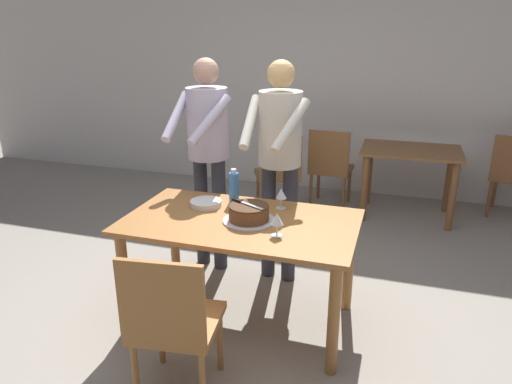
{
  "coord_description": "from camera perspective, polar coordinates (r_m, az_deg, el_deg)",
  "views": [
    {
      "loc": [
        0.95,
        -2.67,
        1.94
      ],
      "look_at": [
        0.06,
        0.14,
        0.9
      ],
      "focal_mm": 33.16,
      "sensor_mm": 36.0,
      "label": 1
    }
  ],
  "objects": [
    {
      "name": "wine_glass_far",
      "position": [
        2.81,
        2.55,
        -3.37
      ],
      "size": [
        0.08,
        0.08,
        0.14
      ],
      "color": "silver",
      "rests_on": "main_dining_table"
    },
    {
      "name": "water_bottle",
      "position": [
        3.33,
        -2.69,
        0.56
      ],
      "size": [
        0.07,
        0.07,
        0.25
      ],
      "color": "#387AC6",
      "rests_on": "main_dining_table"
    },
    {
      "name": "main_dining_table",
      "position": [
        3.12,
        -1.85,
        -5.32
      ],
      "size": [
        1.51,
        0.86,
        0.75
      ],
      "color": "#9E6633",
      "rests_on": "ground_plane"
    },
    {
      "name": "background_chair_0",
      "position": [
        5.26,
        8.94,
        3.18
      ],
      "size": [
        0.46,
        0.46,
        0.9
      ],
      "color": "brown",
      "rests_on": "ground_plane"
    },
    {
      "name": "background_table",
      "position": [
        5.2,
        18.06,
        3.22
      ],
      "size": [
        1.0,
        0.7,
        0.74
      ],
      "color": "brown",
      "rests_on": "ground_plane"
    },
    {
      "name": "background_chair_1",
      "position": [
        4.98,
        2.69,
        2.46
      ],
      "size": [
        0.58,
        0.58,
        0.9
      ],
      "color": "brown",
      "rests_on": "ground_plane"
    },
    {
      "name": "plate_stack",
      "position": [
        3.32,
        -6.06,
        -1.36
      ],
      "size": [
        0.22,
        0.22,
        0.04
      ],
      "color": "white",
      "rests_on": "main_dining_table"
    },
    {
      "name": "back_wall",
      "position": [
        5.82,
        8.25,
        13.37
      ],
      "size": [
        10.0,
        0.12,
        2.7
      ],
      "primitive_type": "cube",
      "color": "silver",
      "rests_on": "ground_plane"
    },
    {
      "name": "ground_plane",
      "position": [
        3.44,
        -1.73,
        -14.99
      ],
      "size": [
        14.0,
        14.0,
        0.0
      ],
      "primitive_type": "plane",
      "color": "gray"
    },
    {
      "name": "cake_on_platter",
      "position": [
        3.03,
        -0.85,
        -2.66
      ],
      "size": [
        0.34,
        0.34,
        0.11
      ],
      "color": "silver",
      "rests_on": "main_dining_table"
    },
    {
      "name": "chair_near_side",
      "position": [
        2.58,
        -10.06,
        -15.05
      ],
      "size": [
        0.49,
        0.49,
        0.9
      ],
      "color": "#9E6633",
      "rests_on": "ground_plane"
    },
    {
      "name": "person_standing_beside",
      "position": [
        3.75,
        -5.88,
        5.96
      ],
      "size": [
        0.46,
        0.58,
        1.72
      ],
      "color": "#2D2D38",
      "rests_on": "ground_plane"
    },
    {
      "name": "cake_knife",
      "position": [
        3.06,
        -1.81,
        -1.18
      ],
      "size": [
        0.25,
        0.14,
        0.02
      ],
      "color": "silver",
      "rests_on": "cake_on_platter"
    },
    {
      "name": "person_cutting_cake",
      "position": [
        3.53,
        2.84,
        5.21
      ],
      "size": [
        0.46,
        0.57,
        1.72
      ],
      "color": "#2D2D38",
      "rests_on": "ground_plane"
    },
    {
      "name": "wine_glass_near",
      "position": [
        3.23,
        3.04,
        -0.26
      ],
      "size": [
        0.08,
        0.08,
        0.14
      ],
      "color": "silver",
      "rests_on": "main_dining_table"
    }
  ]
}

